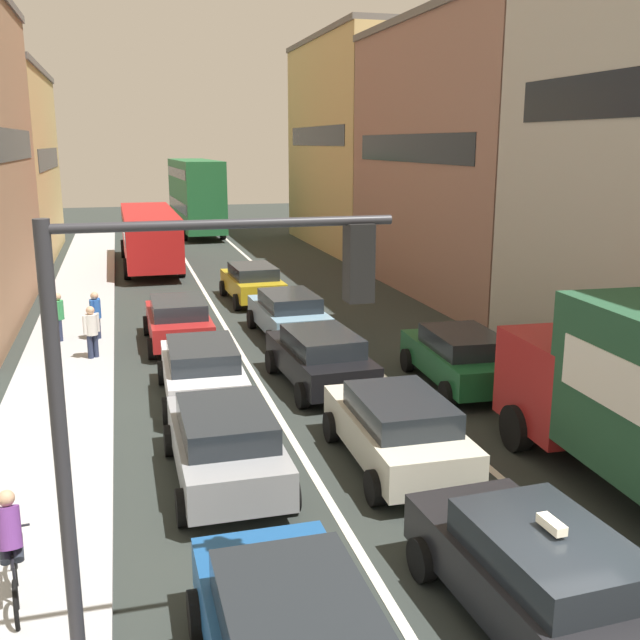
{
  "coord_description": "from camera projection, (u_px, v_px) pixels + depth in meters",
  "views": [
    {
      "loc": [
        -4.98,
        -6.43,
        6.19
      ],
      "look_at": [
        0.0,
        12.0,
        1.6
      ],
      "focal_mm": 41.42,
      "sensor_mm": 36.0,
      "label": 1
    }
  ],
  "objects": [
    {
      "name": "pedestrian_mid_sidewalk",
      "position": [
        92.0,
        331.0,
        21.17
      ],
      "size": [
        0.45,
        0.36,
        1.66
      ],
      "rotation": [
        0.0,
        0.0,
        2.21
      ],
      "color": "#262D47",
      "rests_on": "ground"
    },
    {
      "name": "sidewalk_left",
      "position": [
        76.0,
        323.0,
        25.8
      ],
      "size": [
        2.6,
        64.0,
        0.14
      ],
      "primitive_type": "cube",
      "color": "#A9A9A9",
      "rests_on": "ground"
    },
    {
      "name": "traffic_light_pole",
      "position": [
        183.0,
        378.0,
        7.65
      ],
      "size": [
        3.58,
        0.38,
        5.5
      ],
      "color": "#2D2D33",
      "rests_on": "ground"
    },
    {
      "name": "wagon_left_lane_second",
      "position": [
        225.0,
        442.0,
        13.65
      ],
      "size": [
        2.08,
        4.31,
        1.49
      ],
      "rotation": [
        0.0,
        0.0,
        1.58
      ],
      "color": "gray",
      "rests_on": "ground"
    },
    {
      "name": "lane_stripe_right",
      "position": [
        308.0,
        311.0,
        27.95
      ],
      "size": [
        0.16,
        60.0,
        0.01
      ],
      "primitive_type": "cube",
      "color": "silver",
      "rests_on": "ground"
    },
    {
      "name": "sedan_centre_lane_fifth",
      "position": [
        252.0,
        282.0,
        29.35
      ],
      "size": [
        2.2,
        4.37,
        1.49
      ],
      "rotation": [
        0.0,
        0.0,
        1.61
      ],
      "color": "#B29319",
      "rests_on": "ground"
    },
    {
      "name": "lane_stripe_left",
      "position": [
        219.0,
        316.0,
        27.08
      ],
      "size": [
        0.16,
        60.0,
        0.01
      ],
      "primitive_type": "cube",
      "color": "silver",
      "rests_on": "ground"
    },
    {
      "name": "sedan_left_lane_third",
      "position": [
        202.0,
        370.0,
        18.01
      ],
      "size": [
        2.13,
        4.33,
        1.49
      ],
      "rotation": [
        0.0,
        0.0,
        1.55
      ],
      "color": "silver",
      "rests_on": "ground"
    },
    {
      "name": "sedan_right_lane_behind_truck",
      "position": [
        461.0,
        357.0,
        19.12
      ],
      "size": [
        2.23,
        4.38,
        1.49
      ],
      "rotation": [
        0.0,
        0.0,
        1.52
      ],
      "color": "#19592D",
      "rests_on": "ground"
    },
    {
      "name": "sedan_left_lane_fourth",
      "position": [
        178.0,
        320.0,
        23.04
      ],
      "size": [
        2.08,
        4.31,
        1.49
      ],
      "rotation": [
        0.0,
        0.0,
        1.58
      ],
      "color": "#A51E1E",
      "rests_on": "ground"
    },
    {
      "name": "coupe_centre_lane_fourth",
      "position": [
        288.0,
        313.0,
        23.97
      ],
      "size": [
        2.17,
        4.35,
        1.49
      ],
      "rotation": [
        0.0,
        0.0,
        1.6
      ],
      "color": "#759EB7",
      "rests_on": "ground"
    },
    {
      "name": "sedan_centre_lane_second",
      "position": [
        397.0,
        428.0,
        14.34
      ],
      "size": [
        2.11,
        4.33,
        1.49
      ],
      "rotation": [
        0.0,
        0.0,
        1.56
      ],
      "color": "beige",
      "rests_on": "ground"
    },
    {
      "name": "pedestrian_near_kerb",
      "position": [
        59.0,
        315.0,
        23.03
      ],
      "size": [
        0.34,
        0.54,
        1.66
      ],
      "rotation": [
        0.0,
        0.0,
        3.21
      ],
      "color": "#262D47",
      "rests_on": "ground"
    },
    {
      "name": "cyclist_on_sidewalk",
      "position": [
        12.0,
        552.0,
        9.89
      ],
      "size": [
        0.5,
        1.72,
        1.72
      ],
      "rotation": [
        0.0,
        0.0,
        1.71
      ],
      "color": "black",
      "rests_on": "ground"
    },
    {
      "name": "bus_mid_queue_primary",
      "position": [
        149.0,
        233.0,
        37.16
      ],
      "size": [
        2.87,
        10.52,
        2.9
      ],
      "rotation": [
        0.0,
        0.0,
        1.58
      ],
      "color": "#B21919",
      "rests_on": "ground"
    },
    {
      "name": "pedestrian_far_sidewalk",
      "position": [
        96.0,
        314.0,
        23.19
      ],
      "size": [
        0.34,
        0.49,
        1.66
      ],
      "rotation": [
        0.0,
        0.0,
        5.8
      ],
      "color": "#262D47",
      "rests_on": "ground"
    },
    {
      "name": "building_row_right",
      "position": [
        494.0,
        142.0,
        29.95
      ],
      "size": [
        7.2,
        43.9,
        13.58
      ],
      "rotation": [
        0.0,
        0.0,
        -1.57
      ],
      "color": "tan",
      "rests_on": "ground"
    },
    {
      "name": "taxi_centre_lane_front",
      "position": [
        540.0,
        576.0,
        9.44
      ],
      "size": [
        2.24,
        4.39,
        1.66
      ],
      "rotation": [
        0.0,
        0.0,
        1.62
      ],
      "color": "black",
      "rests_on": "ground"
    },
    {
      "name": "hatchback_centre_lane_third",
      "position": [
        320.0,
        357.0,
        19.09
      ],
      "size": [
        2.24,
        4.39,
        1.49
      ],
      "rotation": [
        0.0,
        0.0,
        1.62
      ],
      "color": "black",
      "rests_on": "ground"
    },
    {
      "name": "bus_far_queue_secondary",
      "position": [
        196.0,
        193.0,
        50.45
      ],
      "size": [
        3.1,
        10.59,
        5.06
      ],
      "rotation": [
        0.0,
        0.0,
        1.61
      ],
      "color": "#1E6033",
      "rests_on": "ground"
    }
  ]
}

